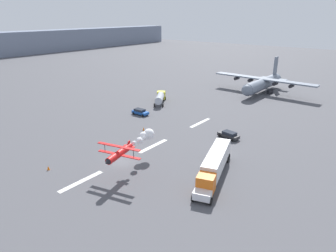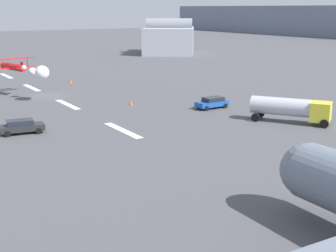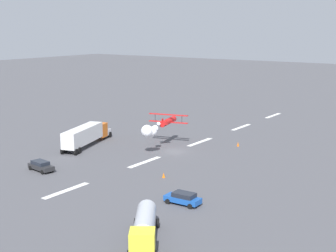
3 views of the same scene
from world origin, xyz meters
name	(u,v)px [view 1 (image 1 of 3)]	position (x,y,z in m)	size (l,w,h in m)	color
ground_plane	(122,162)	(0.00, 0.00, 0.00)	(440.00, 440.00, 0.00)	#4C4C51
runway_stripe_2	(81,181)	(-8.60, 0.00, 0.01)	(8.00, 0.90, 0.01)	white
runway_stripe_3	(153,146)	(8.60, 0.00, 0.01)	(8.00, 0.90, 0.01)	white
runway_stripe_4	(200,123)	(25.81, 0.00, 0.01)	(8.00, 0.90, 0.01)	white
cargo_transport_plane	(262,84)	(62.47, -0.13, 3.23)	(24.49, 33.90, 10.85)	slate
stunt_biplane_red	(136,142)	(0.92, -2.92, 4.24)	(13.59, 7.40, 2.31)	red
semi_truck_orange	(214,164)	(5.68, -15.42, 2.14)	(15.72, 7.50, 3.70)	silver
fuel_tanker_truck	(160,97)	(32.97, 18.49, 1.74)	(8.96, 7.18, 2.90)	yellow
followme_car_yellow	(229,135)	(21.36, -9.86, 0.81)	(2.58, 4.82, 1.52)	#262628
airport_staff_sedan	(140,112)	(21.42, 15.65, 0.81)	(2.11, 4.58, 1.52)	#194CA5
traffic_cone_near	(48,168)	(-9.70, 7.39, 0.38)	(0.44, 0.44, 0.75)	orange
traffic_cone_far	(144,129)	(13.71, 7.34, 0.38)	(0.44, 0.44, 0.75)	orange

